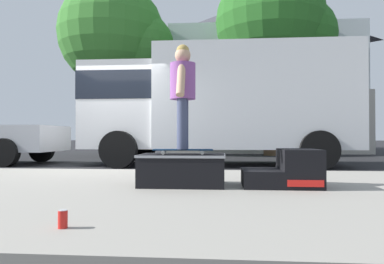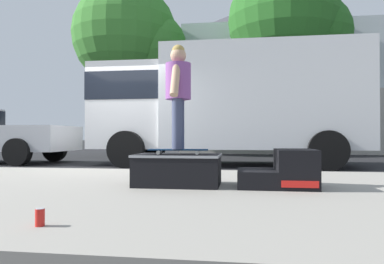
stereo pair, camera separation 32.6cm
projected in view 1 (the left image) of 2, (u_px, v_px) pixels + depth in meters
The scene contains 11 objects.
ground_plane at pixel (99, 173), 7.54m from camera, with size 140.00×140.00×0.00m, color black.
sidewalk_slab at pixel (19, 191), 4.55m from camera, with size 50.00×5.00×0.12m, color gray.
skate_box at pixel (183, 169), 4.67m from camera, with size 1.10×0.75×0.41m.
kicker_ramp at pixel (287, 171), 4.55m from camera, with size 0.96×0.71×0.48m.
skateboard at pixel (183, 150), 4.66m from camera, with size 0.79×0.27×0.07m.
skater_kid at pixel (183, 88), 4.67m from camera, with size 0.33×0.70×1.37m.
soda_can at pixel (63, 219), 2.48m from camera, with size 0.07×0.07×0.13m.
box_truck at pixel (216, 101), 9.55m from camera, with size 6.91×2.63×3.05m.
street_tree_main at pixel (277, 25), 14.49m from camera, with size 4.86×4.42×7.65m.
street_tree_neighbour at pixel (118, 38), 15.13m from camera, with size 4.89×4.44×7.33m.
house_behind at pixel (258, 74), 19.75m from camera, with size 9.54×8.23×8.40m.
Camera 1 is at (2.58, -7.36, 0.75)m, focal length 33.44 mm.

